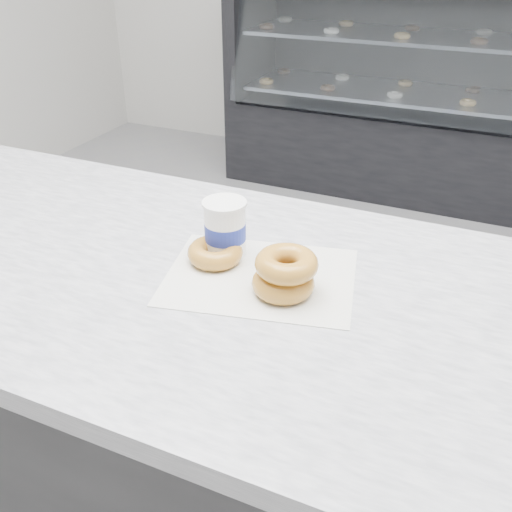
{
  "coord_description": "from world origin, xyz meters",
  "views": [
    {
      "loc": [
        0.4,
        -1.38,
        1.46
      ],
      "look_at": [
        0.03,
        -0.54,
        0.92
      ],
      "focal_mm": 40.0,
      "sensor_mm": 36.0,
      "label": 1
    }
  ],
  "objects_px": {
    "display_case": "(432,111)",
    "coffee_cup": "(225,228)",
    "donut_stack": "(285,273)",
    "counter": "(233,450)",
    "donut_single": "(215,252)"
  },
  "relations": [
    {
      "from": "display_case",
      "to": "donut_stack",
      "type": "xyz_separation_m",
      "value": [
        0.11,
        -2.72,
        0.45
      ]
    },
    {
      "from": "donut_stack",
      "to": "coffee_cup",
      "type": "distance_m",
      "value": 0.17
    },
    {
      "from": "donut_single",
      "to": "donut_stack",
      "type": "height_order",
      "value": "donut_stack"
    },
    {
      "from": "counter",
      "to": "display_case",
      "type": "bearing_deg",
      "value": 90.0
    },
    {
      "from": "donut_single",
      "to": "coffee_cup",
      "type": "height_order",
      "value": "coffee_cup"
    },
    {
      "from": "donut_single",
      "to": "donut_stack",
      "type": "relative_size",
      "value": 0.68
    },
    {
      "from": "display_case",
      "to": "coffee_cup",
      "type": "bearing_deg",
      "value": -90.97
    },
    {
      "from": "display_case",
      "to": "coffee_cup",
      "type": "distance_m",
      "value": 2.68
    },
    {
      "from": "donut_single",
      "to": "coffee_cup",
      "type": "xyz_separation_m",
      "value": [
        0.01,
        0.03,
        0.04
      ]
    },
    {
      "from": "donut_single",
      "to": "coffee_cup",
      "type": "bearing_deg",
      "value": 80.73
    },
    {
      "from": "counter",
      "to": "donut_single",
      "type": "relative_size",
      "value": 28.91
    },
    {
      "from": "display_case",
      "to": "coffee_cup",
      "type": "height_order",
      "value": "display_case"
    },
    {
      "from": "display_case",
      "to": "coffee_cup",
      "type": "relative_size",
      "value": 21.3
    },
    {
      "from": "donut_stack",
      "to": "coffee_cup",
      "type": "bearing_deg",
      "value": 152.76
    },
    {
      "from": "counter",
      "to": "donut_stack",
      "type": "relative_size",
      "value": 19.74
    }
  ]
}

